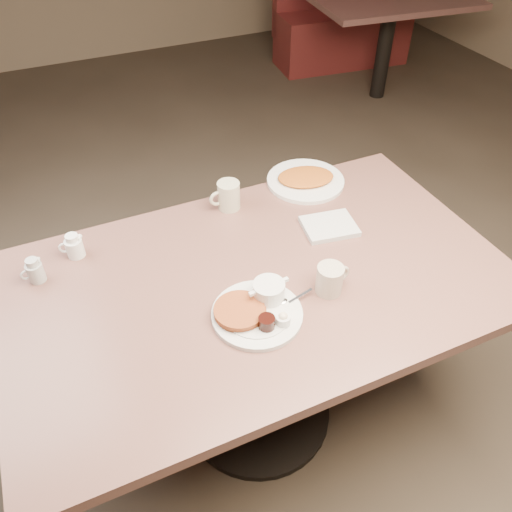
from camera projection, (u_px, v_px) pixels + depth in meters
name	position (u px, v px, depth m)	size (l,w,h in m)	color
room	(260.00, 62.00, 1.10)	(7.04, 8.04, 2.84)	#4C3F33
diner_table	(259.00, 315.00, 1.65)	(1.50, 0.90, 0.75)	#84564C
main_plate	(257.00, 308.00, 1.41)	(0.32, 0.28, 0.07)	silver
coffee_mug_near	(330.00, 279.00, 1.47)	(0.11, 0.09, 0.09)	beige
napkin	(329.00, 226.00, 1.70)	(0.19, 0.16, 0.02)	silver
coffee_mug_far	(228.00, 196.00, 1.76)	(0.11, 0.08, 0.10)	beige
creamer_left	(35.00, 271.00, 1.50)	(0.07, 0.06, 0.08)	#B9B9B6
creamer_right	(74.00, 246.00, 1.59)	(0.08, 0.07, 0.08)	white
hash_plate	(306.00, 179.00, 1.90)	(0.35, 0.35, 0.04)	white
booth_back_right	(345.00, 17.00, 4.40)	(1.28, 1.46, 1.12)	maroon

